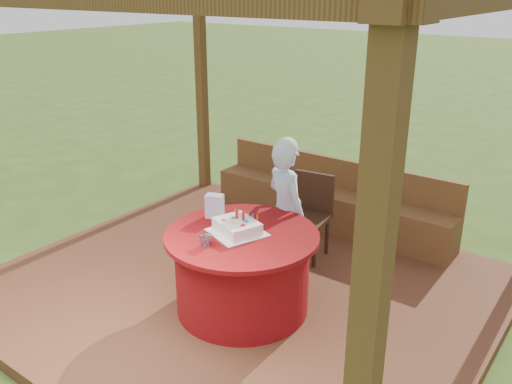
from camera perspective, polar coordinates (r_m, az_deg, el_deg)
ground at (r=5.38m, az=-1.62°, el=-10.77°), size 60.00×60.00×0.00m
deck at (r=5.35m, az=-1.62°, el=-10.22°), size 4.50×4.00×0.12m
pergola at (r=4.59m, az=-1.93°, el=15.68°), size 4.50×4.00×2.72m
bench at (r=6.49m, az=7.75°, el=-1.34°), size 3.00×0.42×0.80m
table at (r=4.78m, az=-1.45°, el=-8.29°), size 1.32×1.32×0.73m
chair at (r=5.70m, az=5.62°, el=-2.03°), size 0.49×0.49×0.88m
elderly_woman at (r=5.18m, az=3.13°, el=-1.78°), size 0.59×0.49×1.41m
birthday_cake at (r=4.61m, az=-2.00°, el=-3.67°), size 0.54×0.54×0.19m
gift_bag at (r=4.90m, az=-4.38°, el=-1.49°), size 0.18×0.14×0.22m
drinking_glass at (r=4.40m, az=-5.35°, el=-5.08°), size 0.13×0.13×0.10m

